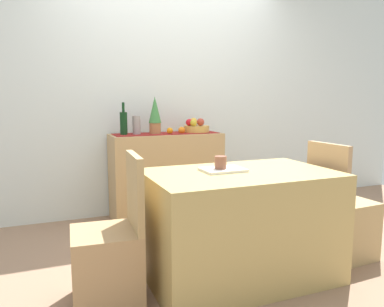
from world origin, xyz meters
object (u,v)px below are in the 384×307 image
Objects in this scene: fruit_bowl at (197,129)px; ceramic_vase at (137,125)px; dining_table at (240,225)px; wine_bottle at (124,123)px; sideboard_console at (167,175)px; open_book at (223,170)px; chair_near_window at (109,260)px; potted_plant at (155,115)px; chair_by_corner at (341,224)px; coffee_cup at (221,164)px.

ceramic_vase is at bearing 180.00° from fruit_bowl.
wine_bottle is at bearing 107.20° from dining_table.
open_book is at bearing -92.85° from sideboard_console.
chair_near_window is at bearing -179.93° from dining_table.
chair_near_window is at bearing -175.67° from open_book.
potted_plant is 1.66m from dining_table.
chair_near_window is at bearing -105.73° from wine_bottle.
chair_near_window is at bearing -119.73° from sideboard_console.
potted_plant is 0.42× the size of chair_by_corner.
fruit_bowl is 0.65m from ceramic_vase.
ceramic_vase is at bearing 98.42° from coffee_cup.
chair_by_corner is (1.78, 0.00, 0.00)m from chair_near_window.
wine_bottle is 1.50m from coffee_cup.
dining_table is (0.03, -1.50, -0.06)m from sideboard_console.
potted_plant is at bearing 0.00° from ceramic_vase.
wine_bottle is 0.13m from ceramic_vase.
wine_bottle is 2.15m from chair_by_corner.
fruit_bowl is 0.30× the size of chair_near_window.
fruit_bowl is 0.96× the size of open_book.
coffee_cup is at bearing -158.09° from open_book.
sideboard_console is at bearing 0.00° from ceramic_vase.
dining_table is (0.34, -1.50, -0.59)m from ceramic_vase.
dining_table is at bearing 179.94° from chair_by_corner.
chair_by_corner reaches higher than coffee_cup.
sideboard_console is at bearing 91.14° from dining_table.
wine_bottle reaches higher than chair_near_window.
potted_plant reaches higher than chair_by_corner.
potted_plant is at bearing 91.22° from open_book.
fruit_bowl is at bearing 0.00° from potted_plant.
open_book is 0.31× the size of chair_by_corner.
potted_plant reaches higher than dining_table.
fruit_bowl is 0.78m from wine_bottle.
dining_table is at bearing 0.07° from chair_near_window.
potted_plant is at bearing 124.54° from chair_by_corner.
open_book is (0.24, -1.44, -0.21)m from ceramic_vase.
potted_plant reaches higher than wine_bottle.
chair_by_corner is (0.89, -0.00, -0.10)m from dining_table.
coffee_cup is 0.93m from chair_near_window.
dining_table is (0.15, -1.50, -0.69)m from potted_plant.
potted_plant is 0.30× the size of dining_table.
dining_table is 4.46× the size of open_book.
sideboard_console is 3.54× the size of wine_bottle.
potted_plant reaches higher than fruit_bowl.
potted_plant reaches higher than open_book.
dining_table is at bearing -88.86° from sideboard_console.
wine_bottle is at bearing 180.00° from potted_plant.
sideboard_console is 1.49m from coffee_cup.
fruit_bowl is 1.63m from dining_table.
fruit_bowl is 0.22× the size of dining_table.
sideboard_console is at bearing 180.00° from fruit_bowl.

